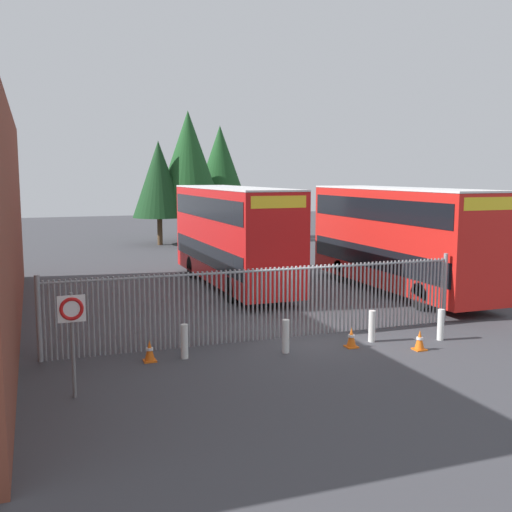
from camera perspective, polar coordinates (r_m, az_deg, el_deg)
The scene contains 15 objects.
ground_plane at distance 26.47m, azimuth -2.98°, elevation -3.21°, with size 100.00×100.00×0.00m, color #3D3D42.
palisade_fence at distance 18.45m, azimuth 0.94°, elevation -4.24°, with size 13.08×0.14×2.35m.
double_decker_bus_near_gate at distance 26.37m, azimuth 13.13°, elevation 1.88°, with size 2.54×10.81×4.42m.
double_decker_bus_behind_fence_left at distance 26.96m, azimuth -2.22°, elevation 2.20°, with size 2.54×10.81×4.42m.
bollard_near_left at distance 16.85m, azimuth -6.69°, elevation -7.92°, with size 0.20×0.20×0.95m, color silver.
bollard_center_front at distance 17.27m, azimuth 2.80°, elevation -7.49°, with size 0.20×0.20×0.95m, color silver.
bollard_near_right at distance 18.67m, azimuth 10.76°, elevation -6.45°, with size 0.20×0.20×0.95m, color silver.
bollard_far_right at distance 19.35m, azimuth 16.86°, elevation -6.16°, with size 0.20×0.20×0.95m, color silver.
traffic_cone_by_gate at distance 16.76m, azimuth -9.90°, elevation -8.73°, with size 0.34×0.34×0.59m.
traffic_cone_mid_forecourt at distance 18.02m, azimuth 8.90°, elevation -7.54°, with size 0.34×0.34×0.59m.
traffic_cone_near_kerb at distance 18.16m, azimuth 15.03°, elevation -7.59°, with size 0.34×0.34×0.59m.
speed_limit_sign_post at distance 14.11m, azimuth -16.80°, elevation -5.82°, with size 0.60×0.14×2.40m.
tree_tall_back at distance 44.63m, azimuth -6.32°, elevation 8.78°, with size 5.01×5.01×9.48m.
tree_short_side at distance 43.59m, azimuth -9.06°, elevation 7.08°, with size 3.73×3.73×7.30m.
tree_mid_row at distance 47.29m, azimuth -3.36°, elevation 8.14°, with size 4.54×4.54×8.66m.
Camera 1 is at (-7.64, -16.85, 4.98)m, focal length 42.85 mm.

